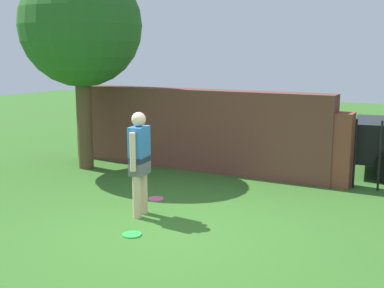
% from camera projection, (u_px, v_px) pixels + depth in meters
% --- Properties ---
extents(ground_plane, '(40.00, 40.00, 0.00)m').
position_uv_depth(ground_plane, '(171.00, 231.00, 6.96)').
color(ground_plane, '#336623').
extents(brick_wall, '(6.03, 0.50, 1.73)m').
position_uv_depth(brick_wall, '(193.00, 129.00, 10.60)').
color(brick_wall, brown).
rests_on(brick_wall, ground).
extents(tree, '(2.56, 2.56, 4.33)m').
position_uv_depth(tree, '(81.00, 27.00, 10.26)').
color(tree, brown).
rests_on(tree, ground).
extents(person, '(0.27, 0.53, 1.62)m').
position_uv_depth(person, '(139.00, 159.00, 7.49)').
color(person, beige).
rests_on(person, ground).
extents(frisbee_pink, '(0.27, 0.27, 0.02)m').
position_uv_depth(frisbee_pink, '(156.00, 199.00, 8.49)').
color(frisbee_pink, pink).
rests_on(frisbee_pink, ground).
extents(frisbee_green, '(0.27, 0.27, 0.02)m').
position_uv_depth(frisbee_green, '(132.00, 235.00, 6.82)').
color(frisbee_green, green).
rests_on(frisbee_green, ground).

